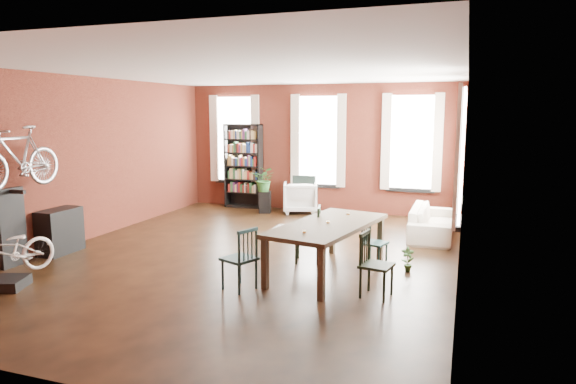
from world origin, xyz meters
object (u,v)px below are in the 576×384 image
at_px(white_armchair, 300,196).
at_px(bicycle_floor, 3,227).
at_px(cream_sofa, 433,217).
at_px(bike_trainer, 7,283).
at_px(dining_chair_b, 308,234).
at_px(dining_chair_d, 375,243).
at_px(bookshelf, 244,166).
at_px(dining_table, 328,249).
at_px(console_table, 60,231).
at_px(dining_chair_a, 239,258).
at_px(dining_chair_c, 377,265).
at_px(plant_stand, 265,202).

height_order(white_armchair, bicycle_floor, bicycle_floor).
distance_m(cream_sofa, bike_trainer, 7.68).
relative_size(dining_chair_b, cream_sofa, 0.45).
xyz_separation_m(white_armchair, bike_trainer, (-2.27, -6.76, -0.35)).
bearing_deg(bike_trainer, dining_chair_d, 30.30).
height_order(bookshelf, bicycle_floor, bookshelf).
bearing_deg(cream_sofa, white_armchair, 65.68).
xyz_separation_m(white_armchair, cream_sofa, (3.31, -1.50, -0.02)).
height_order(dining_table, console_table, dining_table).
bearing_deg(bookshelf, cream_sofa, -18.95).
distance_m(dining_chair_a, white_armchair, 5.76).
relative_size(dining_table, bookshelf, 1.08).
bearing_deg(dining_chair_b, dining_table, 30.32).
xyz_separation_m(cream_sofa, console_table, (-6.23, -3.50, -0.01)).
xyz_separation_m(dining_table, console_table, (-4.84, -0.42, -0.00)).
bearing_deg(bike_trainer, cream_sofa, 43.33).
relative_size(console_table, bicycle_floor, 0.54).
height_order(bookshelf, bike_trainer, bookshelf).
xyz_separation_m(dining_chair_c, console_table, (-5.74, 0.35, -0.05)).
bearing_deg(dining_table, dining_chair_a, -120.73).
xyz_separation_m(dining_chair_d, bicycle_floor, (-4.81, -2.80, 0.50)).
distance_m(dining_chair_a, bookshelf, 6.45).
distance_m(dining_chair_a, dining_chair_c, 1.93).
bearing_deg(white_armchair, dining_chair_c, 99.79).
bearing_deg(dining_chair_c, plant_stand, 45.73).
bearing_deg(cream_sofa, bicycle_floor, 133.27).
bearing_deg(dining_chair_a, cream_sofa, 172.10).
relative_size(dining_table, bicycle_floor, 1.58).
bearing_deg(dining_chair_a, white_armchair, -148.99).
bearing_deg(bike_trainer, bicycle_floor, 68.59).
relative_size(bookshelf, plant_stand, 4.06).
bearing_deg(dining_table, white_armchair, 124.41).
bearing_deg(white_armchair, dining_chair_b, 91.52).
bearing_deg(dining_table, bookshelf, 138.30).
bearing_deg(dining_chair_a, console_table, -78.33).
bearing_deg(plant_stand, console_table, -114.21).
relative_size(bike_trainer, plant_stand, 0.93).
relative_size(dining_table, dining_chair_b, 2.50).
height_order(white_armchair, cream_sofa, white_armchair).
xyz_separation_m(dining_chair_a, console_table, (-3.84, 0.69, -0.05)).
height_order(dining_chair_a, cream_sofa, dining_chair_a).
distance_m(cream_sofa, bicycle_floor, 7.67).
bearing_deg(console_table, dining_chair_d, 10.89).
bearing_deg(white_armchair, plant_stand, 3.85).
relative_size(dining_chair_a, dining_chair_c, 1.01).
bearing_deg(white_armchair, dining_chair_d, 104.89).
relative_size(bookshelf, console_table, 2.75).
height_order(dining_chair_b, console_table, dining_chair_b).
height_order(dining_table, dining_chair_d, dining_table).
distance_m(dining_chair_c, console_table, 5.75).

